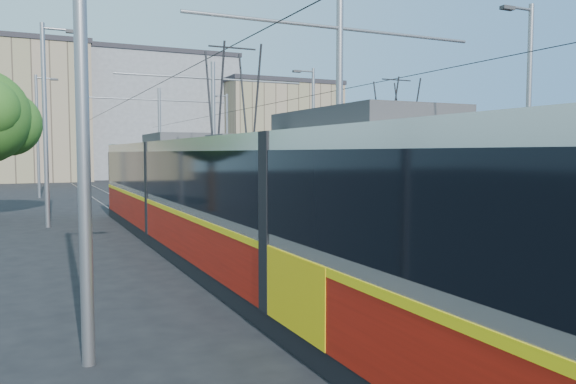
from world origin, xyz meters
TOP-DOWN VIEW (x-y plane):
  - platform at (0.00, 17.00)m, footprint 4.00×50.00m
  - tactile_strip_left at (-1.45, 17.00)m, footprint 0.70×50.00m
  - tactile_strip_right at (1.45, 17.00)m, footprint 0.70×50.00m
  - rails at (0.00, 17.00)m, footprint 8.71×70.00m
  - tram_left at (-3.60, 6.97)m, footprint 2.43×29.12m
  - tram_right at (3.60, 10.24)m, footprint 2.43×30.24m
  - catenary at (0.00, 14.15)m, footprint 9.20×70.00m
  - street_lamps at (-0.00, 21.00)m, footprint 15.18×38.22m
  - shelter at (-0.21, 16.97)m, footprint 1.01×1.30m
  - building_left at (-10.00, 60.00)m, footprint 16.32×12.24m
  - building_centre at (6.00, 64.00)m, footprint 18.36×14.28m
  - building_right at (20.00, 58.00)m, footprint 14.28×10.20m

SIDE VIEW (x-z plane):
  - rails at x=0.00m, z-range 0.00..0.03m
  - platform at x=0.00m, z-range 0.00..0.30m
  - tactile_strip_left at x=-1.45m, z-range 0.30..0.31m
  - tactile_strip_right at x=1.45m, z-range 0.30..0.31m
  - shelter at x=-0.21m, z-range 0.36..2.89m
  - tram_left at x=-3.60m, z-range -1.04..4.46m
  - tram_right at x=3.60m, z-range -0.89..4.61m
  - street_lamps at x=0.00m, z-range 0.18..8.18m
  - catenary at x=0.00m, z-range 1.02..8.02m
  - building_right at x=20.00m, z-range 0.01..11.67m
  - building_left at x=-10.00m, z-range 0.01..14.45m
  - building_centre at x=6.00m, z-range 0.01..14.70m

